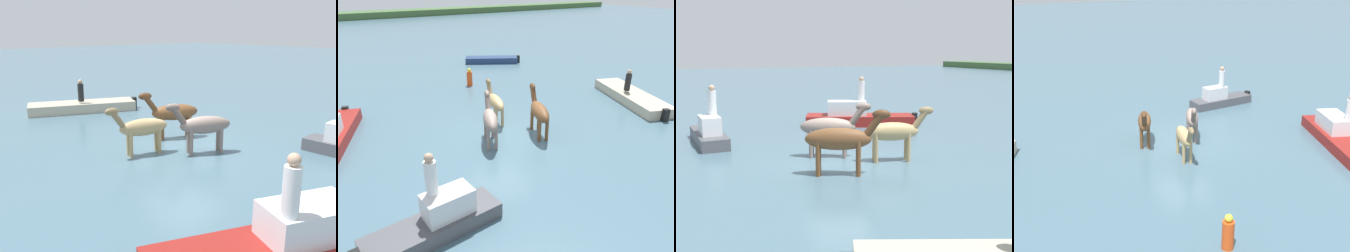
# 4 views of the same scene
# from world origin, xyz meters

# --- Properties ---
(ground_plane) EXTENTS (156.48, 156.48, 0.00)m
(ground_plane) POSITION_xyz_m (0.00, 0.00, 0.00)
(ground_plane) COLOR #476675
(horse_rear_stallion) EXTENTS (0.99, 2.36, 1.83)m
(horse_rear_stallion) POSITION_xyz_m (0.71, 1.50, 1.01)
(horse_rear_stallion) COLOR tan
(horse_rear_stallion) RESTS_ON ground_plane
(horse_dun_straggler) EXTENTS (1.37, 2.49, 1.98)m
(horse_dun_straggler) POSITION_xyz_m (1.55, -0.75, 1.09)
(horse_dun_straggler) COLOR brown
(horse_dun_straggler) RESTS_ON ground_plane
(horse_lead) EXTENTS (1.41, 2.39, 1.92)m
(horse_lead) POSITION_xyz_m (-0.64, -0.26, 1.06)
(horse_lead) COLOR gray
(horse_lead) RESTS_ON ground_plane
(boat_motor_center) EXTENTS (3.95, 1.21, 1.31)m
(boat_motor_center) POSITION_xyz_m (-4.58, -3.96, 0.30)
(boat_motor_center) COLOR #4C4C51
(boat_motor_center) RESTS_ON ground_plane
(boat_dinghy_port) EXTENTS (3.62, 5.87, 0.77)m
(boat_dinghy_port) POSITION_xyz_m (8.65, -0.41, 0.19)
(boat_dinghy_port) COLOR #B7AD93
(boat_dinghy_port) RESTS_ON ground_plane
(boat_tender_starboard) EXTENTS (4.32, 3.25, 0.73)m
(boat_tender_starboard) POSITION_xyz_m (7.09, 12.09, 0.17)
(boat_tender_starboard) COLOR navy
(boat_tender_starboard) RESTS_ON ground_plane
(person_helmsman_aft) EXTENTS (0.32, 0.32, 1.19)m
(person_helmsman_aft) POSITION_xyz_m (-4.53, -3.77, 1.71)
(person_helmsman_aft) COLOR silver
(person_helmsman_aft) RESTS_ON boat_motor_center
(person_boatman_standing) EXTENTS (0.32, 0.32, 1.19)m
(person_boatman_standing) POSITION_xyz_m (8.42, -0.21, 1.17)
(person_boatman_standing) COLOR black
(person_boatman_standing) RESTS_ON boat_dinghy_port
(buoy_channel_marker) EXTENTS (0.36, 0.36, 1.14)m
(buoy_channel_marker) POSITION_xyz_m (2.46, 7.40, 0.51)
(buoy_channel_marker) COLOR #E54C19
(buoy_channel_marker) RESTS_ON ground_plane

